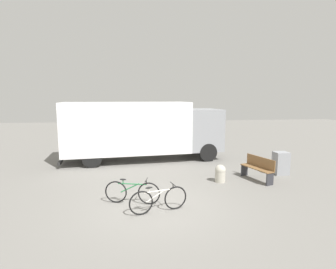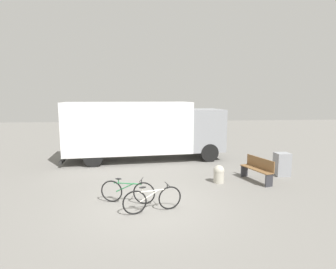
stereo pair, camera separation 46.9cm
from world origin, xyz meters
name	(u,v)px [view 2 (the right image)]	position (x,y,z in m)	size (l,w,h in m)	color
ground_plane	(148,206)	(0.00, 0.00, 0.00)	(60.00, 60.00, 0.00)	slate
delivery_truck	(144,128)	(-0.07, 6.27, 1.75)	(8.61, 2.92, 3.15)	white
park_bench	(258,168)	(4.50, 2.09, 0.53)	(0.83, 1.60, 0.97)	brown
bicycle_near	(128,191)	(-0.65, 0.35, 0.38)	(1.76, 0.58, 0.82)	black
bicycle_middle	(153,199)	(0.13, -0.39, 0.38)	(1.77, 0.56, 0.82)	black
bollard_near_bench	(219,174)	(2.88, 2.07, 0.37)	(0.43, 0.43, 0.71)	#B2AD9E
utility_box	(282,164)	(5.89, 2.73, 0.50)	(0.60, 0.51, 1.00)	gray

